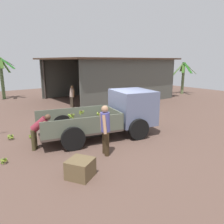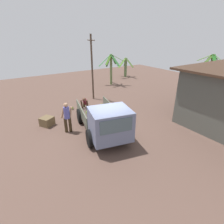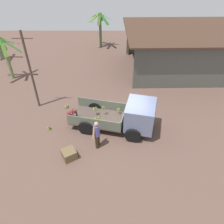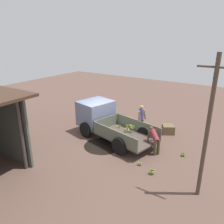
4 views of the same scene
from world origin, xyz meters
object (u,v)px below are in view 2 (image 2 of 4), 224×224
Objects in this scene: cargo_truck at (107,122)px; person_foreground_visitor at (67,116)px; utility_pole at (92,67)px; banana_bunch_on_ground_2 at (72,108)px; wooden_crate_0 at (47,121)px; person_bystander_near_shed at (197,105)px; banana_bunch_on_ground_1 at (102,105)px; banana_bunch_on_ground_0 at (104,109)px; person_worker_loading at (85,104)px.

cargo_truck is 2.97× the size of person_foreground_visitor.
person_foreground_visitor is at bearing -41.82° from utility_pole.
cargo_truck is at bearing 0.33° from banana_bunch_on_ground_2.
utility_pole is at bearing 171.94° from cargo_truck.
banana_bunch_on_ground_2 is 0.38× the size of wooden_crate_0.
person_foreground_visitor is 1.15× the size of person_bystander_near_shed.
banana_bunch_on_ground_1 reaches higher than banana_bunch_on_ground_2.
banana_bunch_on_ground_0 is 0.71× the size of banana_bunch_on_ground_1.
utility_pole is at bearing -24.98° from person_foreground_visitor.
person_foreground_visitor is 2.61× the size of wooden_crate_0.
utility_pole is 3.90× the size of person_worker_loading.
banana_bunch_on_ground_2 is (-1.42, -1.87, 0.01)m from banana_bunch_on_ground_0.
banana_bunch_on_ground_0 is (-1.57, 3.24, -0.87)m from person_foreground_visitor.
banana_bunch_on_ground_0 is at bearing 91.91° from wooden_crate_0.
utility_pole reaches higher than wooden_crate_0.
banana_bunch_on_ground_2 is (-0.69, -2.18, -0.03)m from banana_bunch_on_ground_1.
person_bystander_near_shed is at bearing -92.21° from person_foreground_visitor.
banana_bunch_on_ground_0 is 0.79m from banana_bunch_on_ground_1.
person_bystander_near_shed is (6.93, 4.06, -1.84)m from utility_pole.
banana_bunch_on_ground_2 is at bearing -166.58° from cargo_truck.
wooden_crate_0 reaches higher than banana_bunch_on_ground_1.
person_worker_loading is at bearing 19.27° from banana_bunch_on_ground_2.
cargo_truck reaches higher than person_worker_loading.
person_worker_loading is (-3.57, 0.44, -0.25)m from cargo_truck.
banana_bunch_on_ground_2 is (1.24, -2.41, -2.57)m from utility_pole.
utility_pole is at bearing 175.18° from person_worker_loading.
utility_pole is (-6.15, 2.38, 1.66)m from cargo_truck.
cargo_truck reaches higher than person_bystander_near_shed.
cargo_truck is at bearing -27.79° from banana_bunch_on_ground_0.
person_bystander_near_shed reaches higher than banana_bunch_on_ground_2.
cargo_truck reaches higher than person_foreground_visitor.
banana_bunch_on_ground_2 is at bearing -129.46° from person_bystander_near_shed.
cargo_truck reaches higher than banana_bunch_on_ground_2.
wooden_crate_0 is at bearing -53.42° from person_worker_loading.
person_worker_loading is 6.58× the size of banana_bunch_on_ground_0.
cargo_truck is at bearing -95.04° from person_bystander_near_shed.
utility_pole is 3.75m from banana_bunch_on_ground_0.
person_worker_loading is (-1.64, 1.84, -0.19)m from person_foreground_visitor.
person_bystander_near_shed reaches higher than person_worker_loading.
wooden_crate_0 is at bearing 46.60° from person_foreground_visitor.
wooden_crate_0 is at bearing -78.87° from banana_bunch_on_ground_1.
utility_pole is 5.92m from person_foreground_visitor.
banana_bunch_on_ground_2 is at bearing -127.15° from banana_bunch_on_ground_0.
banana_bunch_on_ground_0 is (2.66, -0.54, -2.59)m from utility_pole.
person_foreground_visitor is (-1.93, -1.40, -0.06)m from cargo_truck.
wooden_crate_0 is (-4.14, -8.66, -0.58)m from person_bystander_near_shed.
cargo_truck is at bearing -21.15° from utility_pole.
cargo_truck is 4.09m from wooden_crate_0.
person_foreground_visitor is 1.79m from wooden_crate_0.
person_worker_loading is at bearing -36.89° from utility_pole.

